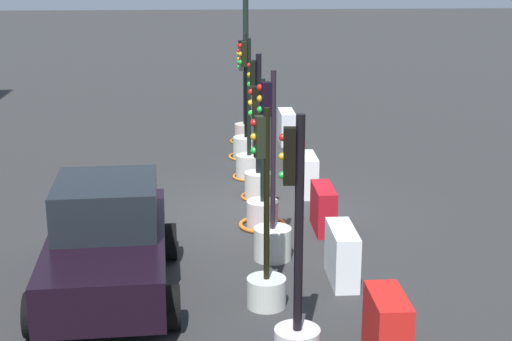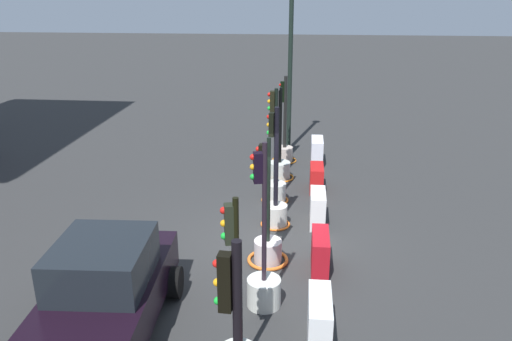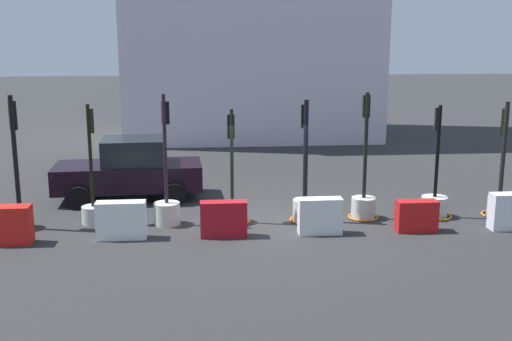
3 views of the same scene
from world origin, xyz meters
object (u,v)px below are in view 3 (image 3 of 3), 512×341
construction_barrier_0 (9,225)px  construction_barrier_3 (320,216)px  traffic_light_7 (500,197)px  construction_barrier_4 (416,216)px  traffic_light_1 (93,201)px  traffic_light_0 (19,201)px  traffic_light_2 (167,202)px  construction_barrier_1 (121,220)px  traffic_light_4 (305,199)px  traffic_light_3 (232,205)px  traffic_light_5 (364,198)px  car_black_sedan (130,170)px  traffic_light_6 (434,201)px  construction_barrier_2 (224,219)px

construction_barrier_0 → construction_barrier_3: bearing=0.7°
traffic_light_7 → construction_barrier_4: size_ratio=3.07×
traffic_light_1 → traffic_light_0: bearing=-171.8°
traffic_light_7 → traffic_light_2: bearing=179.9°
construction_barrier_0 → construction_barrier_1: size_ratio=0.86×
traffic_light_4 → construction_barrier_1: 4.65m
traffic_light_1 → construction_barrier_4: traffic_light_1 is taller
traffic_light_3 → construction_barrier_3: 2.36m
traffic_light_7 → traffic_light_5: bearing=178.3°
traffic_light_2 → car_black_sedan: size_ratio=0.77×
traffic_light_0 → traffic_light_7: bearing=-0.1°
traffic_light_2 → construction_barrier_0: traffic_light_2 is taller
traffic_light_3 → construction_barrier_4: 4.59m
traffic_light_5 → construction_barrier_3: 1.83m
construction_barrier_0 → traffic_light_3: bearing=13.5°
construction_barrier_4 → traffic_light_2: bearing=169.6°
traffic_light_1 → traffic_light_6: bearing=-1.3°
traffic_light_0 → construction_barrier_0: bearing=-85.6°
construction_barrier_2 → car_black_sedan: bearing=124.3°
traffic_light_0 → traffic_light_5: traffic_light_0 is taller
traffic_light_1 → traffic_light_4: bearing=-2.9°
traffic_light_7 → construction_barrier_4: 2.87m
construction_barrier_4 → car_black_sedan: size_ratio=0.23×
traffic_light_2 → construction_barrier_3: size_ratio=3.15×
traffic_light_4 → construction_barrier_1: traffic_light_4 is taller
traffic_light_2 → traffic_light_3: (1.65, 0.05, -0.14)m
traffic_light_1 → traffic_light_6: size_ratio=1.03×
construction_barrier_2 → traffic_light_7: bearing=8.5°
traffic_light_6 → construction_barrier_2: traffic_light_6 is taller
traffic_light_4 → construction_barrier_3: traffic_light_4 is taller
construction_barrier_3 → construction_barrier_0: bearing=-179.3°
traffic_light_3 → traffic_light_5: (3.44, 0.05, 0.09)m
construction_barrier_1 → traffic_light_6: bearing=7.8°
construction_barrier_1 → traffic_light_1: bearing=123.2°
traffic_light_5 → construction_barrier_3: bearing=-139.1°
traffic_light_0 → construction_barrier_2: traffic_light_0 is taller
traffic_light_0 → car_black_sedan: 3.60m
traffic_light_3 → traffic_light_6: traffic_light_6 is taller
construction_barrier_0 → construction_barrier_1: (2.51, 0.15, 0.00)m
construction_barrier_0 → construction_barrier_2: construction_barrier_0 is taller
traffic_light_2 → traffic_light_6: size_ratio=1.12×
traffic_light_1 → traffic_light_5: traffic_light_5 is taller
construction_barrier_2 → construction_barrier_3: 2.32m
construction_barrier_2 → construction_barrier_3: construction_barrier_3 is taller
traffic_light_6 → construction_barrier_0: bearing=-173.2°
traffic_light_1 → construction_barrier_4: (7.97, -1.38, -0.20)m
construction_barrier_2 → construction_barrier_0: bearing=-179.1°
traffic_light_2 → traffic_light_6: (7.00, 0.06, -0.16)m
traffic_light_6 → traffic_light_7: traffic_light_7 is taller
traffic_light_6 → construction_barrier_2: size_ratio=2.68×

